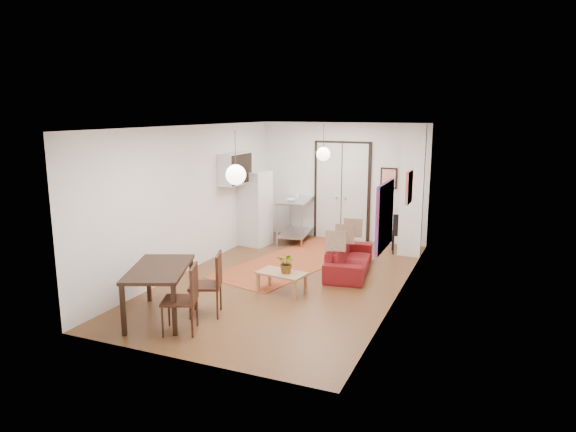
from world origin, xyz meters
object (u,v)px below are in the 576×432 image
at_px(coffee_table, 282,275).
at_px(kitchen_counter, 296,213).
at_px(sofa, 349,259).
at_px(dining_chair_near, 208,278).
at_px(dining_chair_far, 183,292).
at_px(dining_table, 159,273).
at_px(fridge, 255,208).
at_px(black_side_chair, 402,229).

distance_m(coffee_table, kitchen_counter, 3.77).
distance_m(sofa, dining_chair_near, 3.27).
height_order(kitchen_counter, dining_chair_far, kitchen_counter).
xyz_separation_m(kitchen_counter, dining_table, (-0.15, -5.29, 0.02)).
xyz_separation_m(kitchen_counter, dining_chair_near, (0.45, -4.84, -0.12)).
distance_m(coffee_table, dining_chair_far, 2.12).
xyz_separation_m(fridge, dining_chair_far, (1.21, -4.81, -0.30)).
bearing_deg(kitchen_counter, fridge, -143.92).
xyz_separation_m(sofa, coffee_table, (-0.77, -1.62, 0.05)).
relative_size(sofa, black_side_chair, 2.07).
xyz_separation_m(dining_chair_near, dining_chair_far, (0.00, -0.70, 0.00)).
bearing_deg(dining_chair_far, kitchen_counter, 161.99).
xyz_separation_m(dining_table, dining_chair_near, (0.60, 0.45, -0.14)).
bearing_deg(kitchen_counter, dining_chair_near, -92.69).
height_order(dining_chair_near, black_side_chair, dining_chair_near).
relative_size(dining_table, dining_chair_near, 1.67).
relative_size(sofa, kitchen_counter, 1.31).
height_order(sofa, coffee_table, sofa).
bearing_deg(dining_chair_near, sofa, 130.23).
bearing_deg(sofa, black_side_chair, -27.77).
bearing_deg(kitchen_counter, coffee_table, -79.91).
distance_m(kitchen_counter, black_side_chair, 2.63).
distance_m(coffee_table, black_side_chair, 3.85).
bearing_deg(black_side_chair, fridge, -2.44).
bearing_deg(sofa, dining_table, 140.11).
xyz_separation_m(sofa, dining_chair_near, (-1.48, -2.90, 0.31)).
relative_size(fridge, dining_chair_far, 1.77).
height_order(fridge, dining_table, fridge).
height_order(coffee_table, dining_chair_near, dining_chair_near).
distance_m(coffee_table, fridge, 3.47).
relative_size(coffee_table, fridge, 0.51).
xyz_separation_m(coffee_table, dining_table, (-1.32, -1.73, 0.39)).
relative_size(fridge, black_side_chair, 1.93).
distance_m(sofa, fridge, 3.01).
height_order(coffee_table, dining_chair_far, dining_chair_far).
xyz_separation_m(dining_chair_far, black_side_chair, (2.18, 5.53, -0.05)).
xyz_separation_m(fridge, black_side_chair, (3.38, 0.72, -0.35)).
height_order(sofa, dining_chair_far, dining_chair_far).
distance_m(dining_chair_far, black_side_chair, 5.94).
bearing_deg(fridge, sofa, -16.30).
distance_m(dining_chair_near, dining_chair_far, 0.70).
bearing_deg(dining_table, sofa, 58.11).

